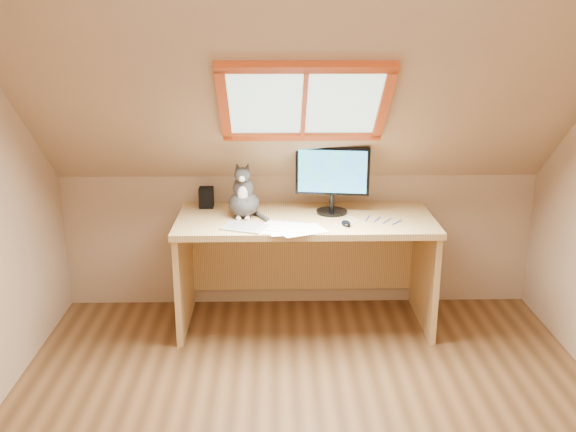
{
  "coord_description": "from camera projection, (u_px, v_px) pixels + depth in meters",
  "views": [
    {
      "loc": [
        -0.18,
        -2.81,
        2.11
      ],
      "look_at": [
        -0.1,
        1.0,
        0.93
      ],
      "focal_mm": 40.0,
      "sensor_mm": 36.0,
      "label": 1
    }
  ],
  "objects": [
    {
      "name": "room_shell",
      "position": [
        315.0,
        180.0,
        2.8
      ],
      "size": [
        3.52,
        3.52,
        2.41
      ],
      "color": "tan",
      "rests_on": "ground"
    },
    {
      "name": "desk",
      "position": [
        305.0,
        246.0,
        4.53
      ],
      "size": [
        1.76,
        0.77,
        0.8
      ],
      "color": "#DDB569",
      "rests_on": "ground"
    },
    {
      "name": "monitor",
      "position": [
        332.0,
        176.0,
        4.4
      ],
      "size": [
        0.51,
        0.21,
        0.47
      ],
      "color": "black",
      "rests_on": "desk"
    },
    {
      "name": "cat",
      "position": [
        243.0,
        197.0,
        4.36
      ],
      "size": [
        0.22,
        0.26,
        0.39
      ],
      "color": "#3F3A37",
      "rests_on": "desk"
    },
    {
      "name": "desk_speaker",
      "position": [
        206.0,
        197.0,
        4.6
      ],
      "size": [
        0.1,
        0.1,
        0.15
      ],
      "primitive_type": "cube",
      "rotation": [
        0.0,
        0.0,
        0.01
      ],
      "color": "black",
      "rests_on": "desk"
    },
    {
      "name": "graphics_tablet",
      "position": [
        245.0,
        227.0,
        4.16
      ],
      "size": [
        0.32,
        0.28,
        0.01
      ],
      "primitive_type": "cube",
      "rotation": [
        0.0,
        0.0,
        -0.38
      ],
      "color": "#B2B2B7",
      "rests_on": "desk"
    },
    {
      "name": "mouse",
      "position": [
        346.0,
        223.0,
        4.2
      ],
      "size": [
        0.07,
        0.11,
        0.03
      ],
      "primitive_type": "ellipsoid",
      "rotation": [
        0.0,
        0.0,
        0.09
      ],
      "color": "black",
      "rests_on": "desk"
    },
    {
      "name": "papers",
      "position": [
        287.0,
        228.0,
        4.14
      ],
      "size": [
        0.35,
        0.3,
        0.01
      ],
      "color": "white",
      "rests_on": "desk"
    },
    {
      "name": "cables",
      "position": [
        368.0,
        221.0,
        4.29
      ],
      "size": [
        0.51,
        0.26,
        0.01
      ],
      "color": "silver",
      "rests_on": "desk"
    }
  ]
}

